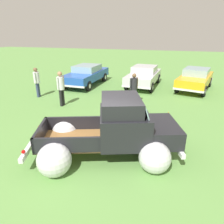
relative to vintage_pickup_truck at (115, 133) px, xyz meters
The scene contains 9 objects.
ground_plane 0.85m from the vintage_pickup_truck, 160.74° to the right, with size 80.00×80.00×0.00m, color #609347.
vintage_pickup_truck is the anchor object (origin of this frame).
show_car_0 9.45m from the vintage_pickup_truck, 118.81° to the left, with size 2.07×4.71×1.43m.
show_car_1 9.09m from the vintage_pickup_truck, 92.77° to the left, with size 2.18×4.50×1.43m.
show_car_2 9.65m from the vintage_pickup_truck, 71.65° to the left, with size 2.79×4.58×1.43m.
spectator_0 7.75m from the vintage_pickup_truck, 142.99° to the left, with size 0.41×0.54×1.76m.
spectator_1 5.40m from the vintage_pickup_truck, 137.59° to the left, with size 0.40×0.54×1.84m.
spectator_2 4.91m from the vintage_pickup_truck, 94.30° to the left, with size 0.48×0.48×1.71m.
lane_cone_0 3.16m from the vintage_pickup_truck, 60.44° to the left, with size 0.36×0.36×0.63m.
Camera 1 is at (1.90, -5.37, 3.73)m, focal length 32.62 mm.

